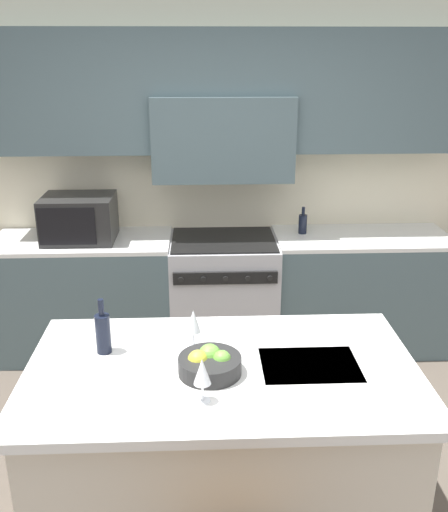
{
  "coord_description": "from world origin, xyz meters",
  "views": [
    {
      "loc": [
        -0.17,
        -2.11,
        2.27
      ],
      "look_at": [
        -0.04,
        0.89,
        1.17
      ],
      "focal_mm": 40.0,
      "sensor_mm": 36.0,
      "label": 1
    }
  ],
  "objects_px": {
    "wine_bottle": "(103,332)",
    "oil_bottle_on_counter": "(303,223)",
    "microwave": "(79,218)",
    "wine_glass_near": "(202,373)",
    "wine_glass_far": "(193,322)",
    "fruit_bowl": "(210,363)",
    "range_stove": "(223,295)"
  },
  "relations": [
    {
      "from": "microwave",
      "to": "wine_bottle",
      "type": "relative_size",
      "value": 1.91
    },
    {
      "from": "microwave",
      "to": "oil_bottle_on_counter",
      "type": "bearing_deg",
      "value": 2.76
    },
    {
      "from": "range_stove",
      "to": "wine_bottle",
      "type": "height_order",
      "value": "wine_bottle"
    },
    {
      "from": "wine_glass_far",
      "to": "fruit_bowl",
      "type": "xyz_separation_m",
      "value": [
        0.07,
        -0.23,
        -0.09
      ]
    },
    {
      "from": "wine_bottle",
      "to": "oil_bottle_on_counter",
      "type": "height_order",
      "value": "wine_bottle"
    },
    {
      "from": "range_stove",
      "to": "oil_bottle_on_counter",
      "type": "distance_m",
      "value": 0.82
    },
    {
      "from": "wine_glass_far",
      "to": "fruit_bowl",
      "type": "height_order",
      "value": "wine_glass_far"
    },
    {
      "from": "wine_bottle",
      "to": "oil_bottle_on_counter",
      "type": "bearing_deg",
      "value": 54.79
    },
    {
      "from": "wine_glass_near",
      "to": "fruit_bowl",
      "type": "relative_size",
      "value": 0.7
    },
    {
      "from": "range_stove",
      "to": "oil_bottle_on_counter",
      "type": "xyz_separation_m",
      "value": [
        0.61,
        0.1,
        0.54
      ]
    },
    {
      "from": "microwave",
      "to": "fruit_bowl",
      "type": "bearing_deg",
      "value": -63.82
    },
    {
      "from": "wine_bottle",
      "to": "fruit_bowl",
      "type": "xyz_separation_m",
      "value": [
        0.49,
        -0.2,
        -0.06
      ]
    },
    {
      "from": "microwave",
      "to": "wine_bottle",
      "type": "height_order",
      "value": "microwave"
    },
    {
      "from": "microwave",
      "to": "wine_bottle",
      "type": "xyz_separation_m",
      "value": [
        0.43,
        -1.68,
        -0.07
      ]
    },
    {
      "from": "wine_glass_near",
      "to": "fruit_bowl",
      "type": "xyz_separation_m",
      "value": [
        0.03,
        0.22,
        -0.09
      ]
    },
    {
      "from": "microwave",
      "to": "wine_glass_near",
      "type": "bearing_deg",
      "value": -66.98
    },
    {
      "from": "fruit_bowl",
      "to": "oil_bottle_on_counter",
      "type": "bearing_deg",
      "value": 69.09
    },
    {
      "from": "wine_bottle",
      "to": "wine_glass_near",
      "type": "bearing_deg",
      "value": -42.48
    },
    {
      "from": "microwave",
      "to": "wine_glass_near",
      "type": "height_order",
      "value": "microwave"
    },
    {
      "from": "wine_bottle",
      "to": "oil_bottle_on_counter",
      "type": "relative_size",
      "value": 1.3
    },
    {
      "from": "wine_glass_near",
      "to": "wine_glass_far",
      "type": "distance_m",
      "value": 0.45
    },
    {
      "from": "microwave",
      "to": "wine_glass_far",
      "type": "bearing_deg",
      "value": -62.71
    },
    {
      "from": "wine_glass_near",
      "to": "fruit_bowl",
      "type": "bearing_deg",
      "value": 81.58
    },
    {
      "from": "fruit_bowl",
      "to": "oil_bottle_on_counter",
      "type": "distance_m",
      "value": 2.1
    },
    {
      "from": "wine_glass_far",
      "to": "fruit_bowl",
      "type": "relative_size",
      "value": 0.7
    },
    {
      "from": "range_stove",
      "to": "microwave",
      "type": "bearing_deg",
      "value": 179.0
    },
    {
      "from": "wine_glass_far",
      "to": "oil_bottle_on_counter",
      "type": "height_order",
      "value": "oil_bottle_on_counter"
    },
    {
      "from": "microwave",
      "to": "wine_glass_near",
      "type": "relative_size",
      "value": 2.63
    },
    {
      "from": "fruit_bowl",
      "to": "wine_glass_far",
      "type": "bearing_deg",
      "value": 107.45
    },
    {
      "from": "microwave",
      "to": "oil_bottle_on_counter",
      "type": "relative_size",
      "value": 2.48
    },
    {
      "from": "wine_glass_near",
      "to": "microwave",
      "type": "bearing_deg",
      "value": 113.02
    },
    {
      "from": "range_stove",
      "to": "wine_glass_near",
      "type": "xyz_separation_m",
      "value": [
        -0.17,
        -2.08,
        0.59
      ]
    }
  ]
}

